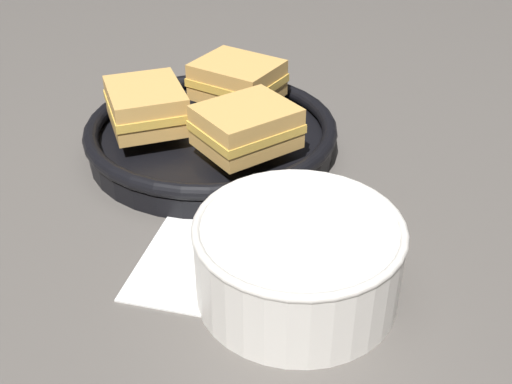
{
  "coord_description": "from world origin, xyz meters",
  "views": [
    {
      "loc": [
        0.15,
        -0.46,
        0.39
      ],
      "look_at": [
        -0.03,
        0.04,
        0.04
      ],
      "focal_mm": 45.0,
      "sensor_mm": 36.0,
      "label": 1
    }
  ],
  "objects_px": {
    "skillet": "(211,136)",
    "sandwich_near_right": "(246,127)",
    "sandwich_near_left": "(146,106)",
    "soup_bowl": "(298,255)",
    "spoon": "(294,256)",
    "sandwich_far_left": "(237,80)"
  },
  "relations": [
    {
      "from": "skillet",
      "to": "sandwich_near_right",
      "type": "relative_size",
      "value": 2.29
    },
    {
      "from": "soup_bowl",
      "to": "sandwich_far_left",
      "type": "bearing_deg",
      "value": 120.09
    },
    {
      "from": "soup_bowl",
      "to": "sandwich_near_left",
      "type": "height_order",
      "value": "sandwich_near_left"
    },
    {
      "from": "spoon",
      "to": "sandwich_far_left",
      "type": "bearing_deg",
      "value": 137.59
    },
    {
      "from": "soup_bowl",
      "to": "sandwich_near_right",
      "type": "distance_m",
      "value": 0.2
    },
    {
      "from": "skillet",
      "to": "sandwich_far_left",
      "type": "xyz_separation_m",
      "value": [
        0.01,
        0.07,
        0.04
      ]
    },
    {
      "from": "spoon",
      "to": "sandwich_near_left",
      "type": "xyz_separation_m",
      "value": [
        -0.22,
        0.14,
        0.06
      ]
    },
    {
      "from": "spoon",
      "to": "sandwich_far_left",
      "type": "xyz_separation_m",
      "value": [
        -0.15,
        0.24,
        0.06
      ]
    },
    {
      "from": "skillet",
      "to": "sandwich_near_right",
      "type": "xyz_separation_m",
      "value": [
        0.06,
        -0.04,
        0.04
      ]
    },
    {
      "from": "sandwich_near_left",
      "to": "soup_bowl",
      "type": "bearing_deg",
      "value": -36.93
    },
    {
      "from": "sandwich_near_left",
      "to": "sandwich_near_right",
      "type": "bearing_deg",
      "value": -4.6
    },
    {
      "from": "sandwich_near_left",
      "to": "sandwich_near_right",
      "type": "distance_m",
      "value": 0.13
    },
    {
      "from": "spoon",
      "to": "sandwich_near_right",
      "type": "bearing_deg",
      "value": 142.57
    },
    {
      "from": "soup_bowl",
      "to": "sandwich_near_left",
      "type": "relative_size",
      "value": 1.36
    },
    {
      "from": "soup_bowl",
      "to": "sandwich_near_left",
      "type": "distance_m",
      "value": 0.3
    },
    {
      "from": "sandwich_near_left",
      "to": "sandwich_near_right",
      "type": "relative_size",
      "value": 1.0
    },
    {
      "from": "soup_bowl",
      "to": "spoon",
      "type": "distance_m",
      "value": 0.05
    },
    {
      "from": "spoon",
      "to": "sandwich_near_right",
      "type": "xyz_separation_m",
      "value": [
        -0.1,
        0.13,
        0.06
      ]
    },
    {
      "from": "sandwich_near_right",
      "to": "sandwich_far_left",
      "type": "height_order",
      "value": "same"
    },
    {
      "from": "spoon",
      "to": "sandwich_near_left",
      "type": "bearing_deg",
      "value": 164.11
    },
    {
      "from": "sandwich_near_right",
      "to": "skillet",
      "type": "bearing_deg",
      "value": 145.4
    },
    {
      "from": "sandwich_far_left",
      "to": "sandwich_near_left",
      "type": "bearing_deg",
      "value": -124.6
    }
  ]
}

